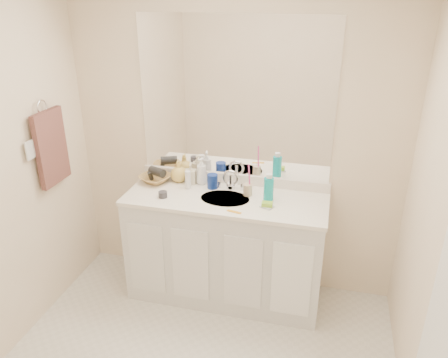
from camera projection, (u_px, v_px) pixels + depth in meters
wall_back at (234, 145)px, 3.39m from camera, size 2.60×0.02×2.40m
vanity_cabinet at (226, 249)px, 3.46m from camera, size 1.50×0.55×0.85m
countertop at (226, 199)px, 3.28m from camera, size 1.52×0.57×0.03m
backsplash at (234, 179)px, 3.49m from camera, size 1.52×0.03×0.08m
sink_basin at (225, 200)px, 3.26m from camera, size 0.37×0.37×0.02m
faucet at (231, 182)px, 3.39m from camera, size 0.02×0.02×0.11m
mirror at (235, 99)px, 3.23m from camera, size 1.48×0.01×1.20m
blue_mug at (212, 181)px, 3.40m from camera, size 0.10×0.10×0.11m
tan_cup at (248, 190)px, 3.28m from camera, size 0.08×0.08×0.09m
toothbrush at (249, 177)px, 3.24m from camera, size 0.02×0.04×0.22m
mouthwash_bottle at (269, 189)px, 3.20m from camera, size 0.09×0.09×0.17m
soap_dish at (267, 206)px, 3.12m from camera, size 0.11×0.10×0.01m
green_soap at (267, 204)px, 3.11m from camera, size 0.08×0.06×0.03m
orange_comb at (234, 212)px, 3.05m from camera, size 0.11×0.04×0.00m
dark_jar at (163, 194)px, 3.26m from camera, size 0.08×0.08×0.05m
extra_white_bottle at (188, 180)px, 3.39m from camera, size 0.05×0.05×0.15m
soap_bottle_white at (202, 171)px, 3.45m from camera, size 0.10×0.10×0.22m
soap_bottle_cream at (191, 173)px, 3.47m from camera, size 0.09×0.09×0.17m
soap_bottle_yellow at (179, 171)px, 3.51m from camera, size 0.14×0.14×0.17m
wicker_basket at (155, 178)px, 3.52m from camera, size 0.31×0.31×0.06m
hair_dryer at (157, 172)px, 3.49m from camera, size 0.15×0.12×0.07m
towel_ring at (42, 107)px, 3.07m from camera, size 0.01×0.11×0.11m
hand_towel at (51, 148)px, 3.18m from camera, size 0.04×0.32×0.55m
switch_plate at (30, 150)px, 2.99m from camera, size 0.01×0.08×0.13m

